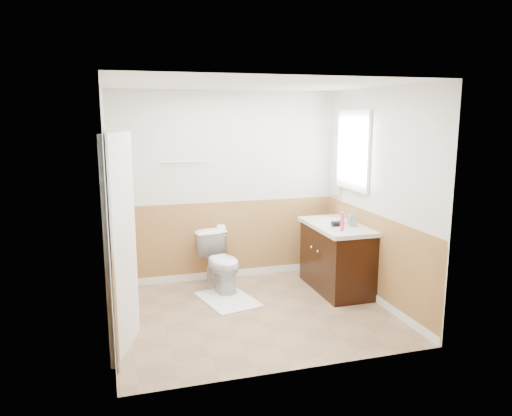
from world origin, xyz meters
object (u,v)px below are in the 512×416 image
object	(u,v)px
bath_mat	(228,300)
lotion_bottle	(342,222)
toilet	(221,262)
soap_dispenser	(352,218)
vanity_cabinet	(336,259)

from	to	relation	value
bath_mat	lotion_bottle	xyz separation A→B (m)	(1.31, -0.34, 0.95)
toilet	bath_mat	size ratio (longest dim) A/B	0.91
soap_dispenser	bath_mat	bearing A→B (deg)	174.10
toilet	soap_dispenser	distance (m)	1.72
soap_dispenser	lotion_bottle	bearing A→B (deg)	-139.95
bath_mat	vanity_cabinet	bearing A→B (deg)	-0.62
bath_mat	soap_dispenser	bearing A→B (deg)	-5.90
lotion_bottle	vanity_cabinet	bearing A→B (deg)	73.02
toilet	lotion_bottle	size ratio (longest dim) A/B	3.32
vanity_cabinet	soap_dispenser	size ratio (longest dim) A/B	5.55
vanity_cabinet	soap_dispenser	bearing A→B (deg)	-49.92
lotion_bottle	soap_dispenser	distance (m)	0.29
toilet	bath_mat	bearing A→B (deg)	-103.37
bath_mat	vanity_cabinet	world-z (taller)	vanity_cabinet
lotion_bottle	soap_dispenser	world-z (taller)	lotion_bottle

